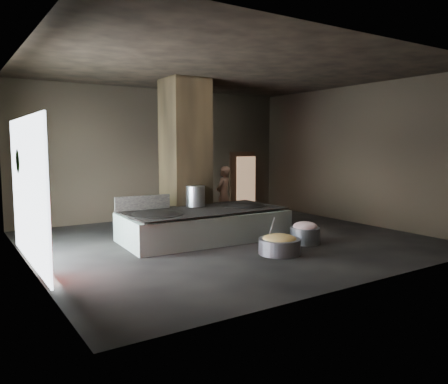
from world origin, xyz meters
TOP-DOWN VIEW (x-y plane):
  - floor at (0.00, 0.00)m, footprint 10.00×9.00m
  - ceiling at (0.00, 0.00)m, footprint 10.00×9.00m
  - back_wall at (0.00, 4.55)m, footprint 10.00×0.10m
  - front_wall at (0.00, -4.55)m, footprint 10.00×0.10m
  - left_wall at (-5.05, 0.00)m, footprint 0.10×9.00m
  - right_wall at (5.05, 0.00)m, footprint 0.10×9.00m
  - pillar at (-0.30, 1.90)m, footprint 1.20×1.20m
  - hearth_platform at (-0.53, 0.43)m, footprint 4.49×2.32m
  - platform_cap at (-0.53, 0.43)m, footprint 4.30×2.06m
  - wok_left at (-1.98, 0.38)m, footprint 1.39×1.39m
  - wok_left_rim at (-1.98, 0.38)m, footprint 1.41×1.41m
  - wok_right at (0.82, 0.48)m, footprint 1.29×1.29m
  - wok_right_rim at (0.82, 0.48)m, footprint 1.32×1.32m
  - stock_pot at (-0.48, 0.98)m, footprint 0.54×0.54m
  - splash_guard at (-1.98, 1.18)m, footprint 1.53×0.13m
  - cook at (1.38, 2.39)m, footprint 0.80×0.71m
  - veg_basin at (0.17, -1.92)m, footprint 1.19×1.19m
  - veg_fill at (0.17, -1.92)m, footprint 0.81×0.81m
  - ladle at (0.02, -1.77)m, footprint 0.11×0.39m
  - meat_basin at (1.45, -1.43)m, footprint 0.93×0.93m
  - meat_fill at (1.45, -1.43)m, footprint 0.63×0.63m
  - doorway_near at (1.20, 4.45)m, footprint 1.18×0.08m
  - doorway_near_glow at (1.49, 4.53)m, footprint 0.74×0.04m
  - doorway_far at (3.60, 4.45)m, footprint 1.18×0.08m
  - doorway_far_glow at (3.72, 4.36)m, footprint 0.89×0.04m
  - left_opening at (-4.95, 0.20)m, footprint 0.04×4.20m
  - pavilion_sliver at (-4.88, -1.10)m, footprint 0.05×0.90m
  - tree_silhouette at (-4.85, 1.30)m, footprint 0.28×1.10m

SIDE VIEW (x-z plane):
  - floor at x=0.00m, z-range -0.10..0.00m
  - veg_basin at x=0.17m, z-range 0.00..0.36m
  - meat_basin at x=1.45m, z-range 0.00..0.42m
  - veg_fill at x=0.17m, z-range 0.22..0.48m
  - hearth_platform at x=-0.53m, z-range 0.00..0.76m
  - meat_fill at x=1.45m, z-range 0.33..0.57m
  - ladle at x=0.02m, z-range 0.20..0.90m
  - wok_left at x=-1.98m, z-range 0.56..0.94m
  - wok_right at x=0.82m, z-range 0.57..0.93m
  - platform_cap at x=-0.53m, z-range 0.80..0.83m
  - wok_left_rim at x=-1.98m, z-range 0.80..0.84m
  - wok_right_rim at x=0.82m, z-range 0.80..0.84m
  - pavilion_sliver at x=-4.88m, z-range 0.00..1.70m
  - cook at x=1.38m, z-range 0.00..1.86m
  - splash_guard at x=-1.98m, z-range 0.84..1.22m
  - doorway_near_glow at x=1.49m, z-range 0.17..1.93m
  - doorway_far_glow at x=3.72m, z-range -0.01..2.11m
  - doorway_near at x=1.20m, z-range -0.09..2.29m
  - doorway_far at x=3.60m, z-range -0.09..2.29m
  - stock_pot at x=-0.48m, z-range 0.84..1.42m
  - left_opening at x=-4.95m, z-range 0.05..3.15m
  - tree_silhouette at x=-4.85m, z-range 1.65..2.75m
  - back_wall at x=0.00m, z-range 0.00..4.50m
  - front_wall at x=0.00m, z-range 0.00..4.50m
  - left_wall at x=-5.05m, z-range 0.00..4.50m
  - right_wall at x=5.05m, z-range 0.00..4.50m
  - pillar at x=-0.30m, z-range 0.00..4.50m
  - ceiling at x=0.00m, z-range 4.50..4.60m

